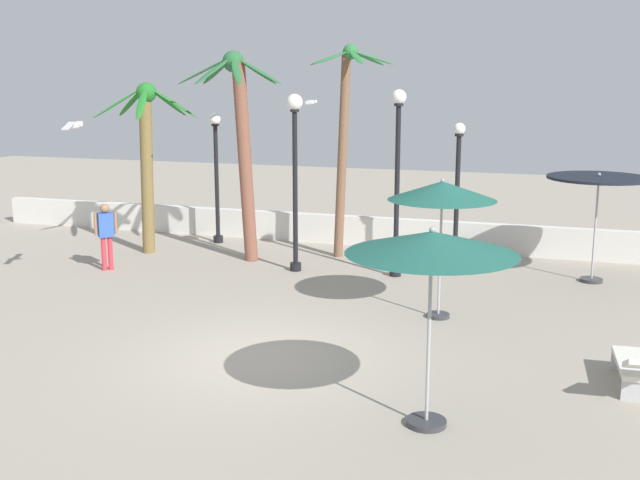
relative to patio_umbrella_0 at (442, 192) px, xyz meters
name	(u,v)px	position (x,y,z in m)	size (l,w,h in m)	color
ground_plane	(262,357)	(-2.52, -3.17, -2.53)	(56.00, 56.00, 0.00)	#9E9384
boundary_wall	(385,232)	(-2.52, 6.19, -2.12)	(25.20, 0.30, 0.82)	silver
patio_umbrella_0	(442,192)	(0.00, 0.00, 0.00)	(2.12, 2.12, 2.80)	#333338
patio_umbrella_1	(598,185)	(2.99, 3.86, -0.24)	(2.32, 2.32, 2.58)	#333338
patio_umbrella_2	(432,246)	(0.63, -4.93, 0.00)	(2.30, 2.30, 2.79)	#333338
palm_tree_0	(147,149)	(-8.46, 3.45, 0.32)	(2.71, 2.73, 4.59)	olive
palm_tree_1	(241,132)	(-5.71, 3.45, 0.83)	(2.85, 2.84, 5.38)	brown
palm_tree_2	(345,126)	(-3.28, 4.58, 0.95)	(2.29, 2.11, 5.55)	brown
lamp_post_0	(457,190)	(-0.28, 4.29, -0.56)	(0.30, 0.30, 3.63)	black
lamp_post_1	(216,171)	(-7.28, 5.23, -0.43)	(0.32, 0.32, 3.72)	black
lamp_post_2	(397,167)	(-1.53, 2.98, 0.12)	(0.35, 0.35, 4.44)	black
lamp_post_3	(295,159)	(-4.00, 2.74, 0.24)	(0.39, 0.39, 4.33)	black
lounge_chair_0	(638,366)	(3.48, -2.76, -2.13)	(0.66, 1.88, 0.82)	#B7B7BC
guest_0	(106,230)	(-8.49, 1.37, -1.51)	(0.42, 0.42, 1.68)	#D8333F
seagull_0	(310,102)	(-5.00, 6.93, 1.47)	(0.39, 1.05, 0.14)	white
seagull_1	(73,126)	(-7.59, -0.93, 1.19)	(0.48, 1.07, 0.15)	white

